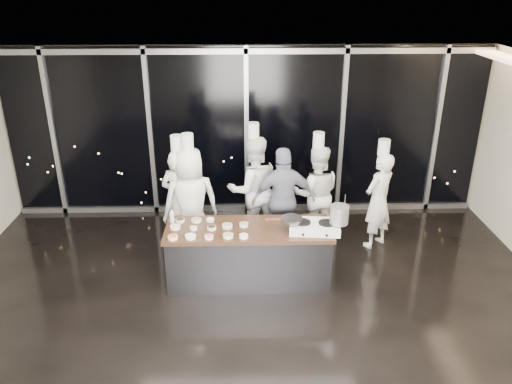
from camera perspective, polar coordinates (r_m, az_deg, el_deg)
ground at (r=7.11m, az=-0.73°, el=-13.94°), size 9.00×9.00×0.00m
room_shell at (r=6.01m, az=0.84°, el=3.33°), size 9.02×7.02×3.21m
window_wall at (r=9.47m, az=-1.09°, el=6.80°), size 8.90×0.11×3.20m
demo_counter at (r=7.60m, az=-0.85°, el=-7.09°), size 2.46×0.86×0.90m
stove at (r=7.32m, az=6.68°, el=-3.94°), size 0.76×0.52×0.14m
frying_pan at (r=7.27m, az=4.04°, el=-3.14°), size 0.56×0.34×0.05m
stock_pot at (r=7.25m, az=9.49°, el=-2.57°), size 0.29×0.29×0.27m
prep_bowls at (r=7.33m, az=-5.78°, el=-4.21°), size 1.15×0.67×0.05m
squeeze_bottle at (r=7.55m, az=-9.58°, el=-2.81°), size 0.07×0.07×0.24m
chef_far_left at (r=8.30m, az=-8.64°, el=-0.97°), size 0.77×0.64×2.03m
chef_left at (r=8.17m, az=-7.46°, el=-1.15°), size 1.04×0.83×2.09m
chef_center at (r=8.57m, az=-0.29°, el=0.37°), size 1.07×0.92×2.12m
guest at (r=8.26m, az=3.17°, el=-0.94°), size 1.11×0.57×1.82m
chef_right at (r=8.65m, az=6.86°, el=-0.14°), size 0.87×0.70×1.96m
chef_side at (r=8.63m, az=13.81°, el=-0.83°), size 0.73×0.69×1.91m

